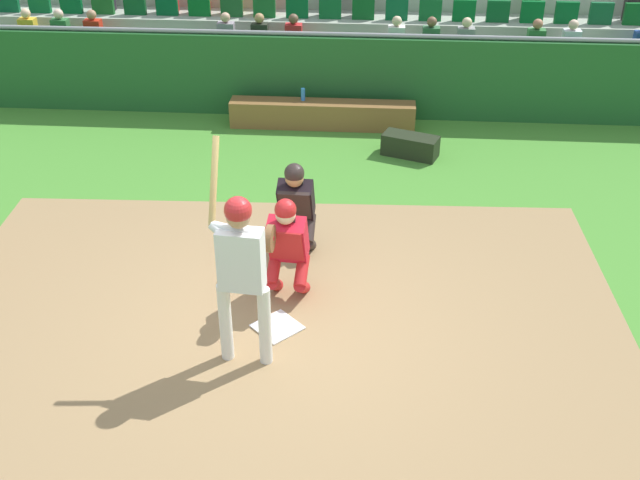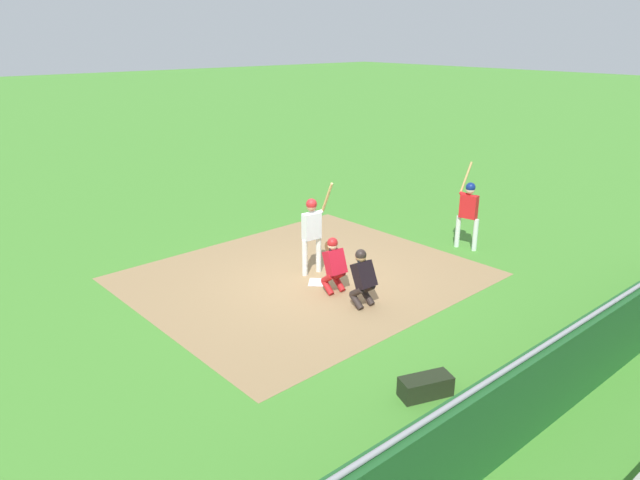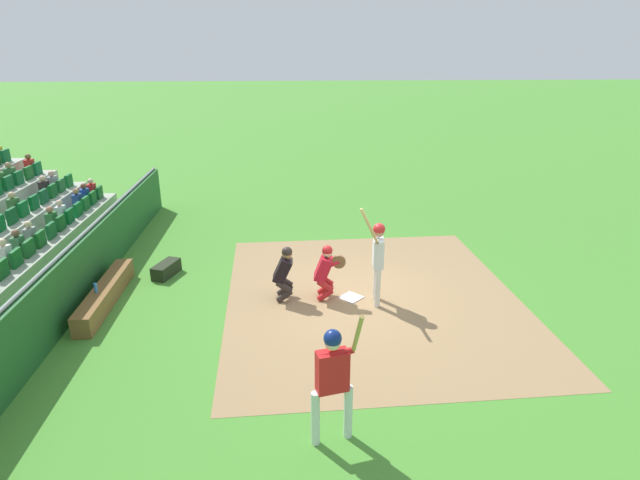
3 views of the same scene
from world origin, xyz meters
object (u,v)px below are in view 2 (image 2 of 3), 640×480
at_px(dugout_bench, 533,378).
at_px(catcher_crouching, 334,262).
at_px(batter_at_plate, 312,227).
at_px(water_bottle_on_bench, 549,355).
at_px(home_plate_umpire, 363,276).
at_px(on_deck_batter, 468,208).
at_px(equipment_duffel_bag, 426,386).
at_px(home_plate_marker, 318,282).

bearing_deg(dugout_bench, catcher_crouching, 89.48).
distance_m(batter_at_plate, water_bottle_on_bench, 6.13).
height_order(home_plate_umpire, water_bottle_on_bench, home_plate_umpire).
relative_size(batter_at_plate, water_bottle_on_bench, 11.04).
bearing_deg(on_deck_batter, batter_at_plate, 162.48).
bearing_deg(equipment_duffel_bag, on_deck_batter, 51.40).
relative_size(home_plate_umpire, equipment_duffel_bag, 1.51).
bearing_deg(dugout_bench, equipment_duffel_bag, 144.57).
relative_size(equipment_duffel_bag, on_deck_batter, 0.37).
relative_size(batter_at_plate, on_deck_batter, 1.01).
xyz_separation_m(home_plate_marker, catcher_crouching, (-0.05, -0.58, 0.71)).
relative_size(home_plate_marker, water_bottle_on_bench, 2.11).
bearing_deg(catcher_crouching, home_plate_marker, 85.48).
bearing_deg(batter_at_plate, home_plate_marker, -115.84).
relative_size(catcher_crouching, water_bottle_on_bench, 6.24).
height_order(water_bottle_on_bench, on_deck_batter, on_deck_batter).
bearing_deg(home_plate_umpire, water_bottle_on_bench, -85.87).
xyz_separation_m(home_plate_umpire, dugout_bench, (-0.03, -4.00, -0.48)).
relative_size(home_plate_marker, on_deck_batter, 0.19).
bearing_deg(equipment_duffel_bag, water_bottle_on_bench, -11.37).
height_order(batter_at_plate, equipment_duffel_bag, batter_at_plate).
bearing_deg(dugout_bench, on_deck_batter, 45.59).
distance_m(home_plate_umpire, equipment_duffel_bag, 3.36).
xyz_separation_m(catcher_crouching, on_deck_batter, (4.56, -0.23, 0.43)).
distance_m(home_plate_marker, home_plate_umpire, 1.66).
height_order(batter_at_plate, catcher_crouching, batter_at_plate).
height_order(home_plate_marker, batter_at_plate, batter_at_plate).
height_order(equipment_duffel_bag, on_deck_batter, on_deck_batter).
relative_size(batter_at_plate, equipment_duffel_bag, 2.70).
bearing_deg(on_deck_batter, equipment_duffel_bag, -148.72).
xyz_separation_m(batter_at_plate, dugout_bench, (-0.35, -6.04, -0.96)).
xyz_separation_m(home_plate_marker, dugout_bench, (-0.09, -5.51, 0.20)).
relative_size(home_plate_marker, batter_at_plate, 0.19).
relative_size(home_plate_umpire, on_deck_batter, 0.56).
distance_m(home_plate_marker, equipment_duffel_bag, 4.75).
bearing_deg(dugout_bench, batter_at_plate, 86.71).
bearing_deg(water_bottle_on_bench, batter_at_plate, 89.80).
bearing_deg(catcher_crouching, equipment_duffel_bag, -110.84).
height_order(dugout_bench, equipment_duffel_bag, dugout_bench).
bearing_deg(water_bottle_on_bench, on_deck_batter, 48.04).
distance_m(batter_at_plate, home_plate_umpire, 2.12).
bearing_deg(home_plate_marker, equipment_duffel_bag, -108.85).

